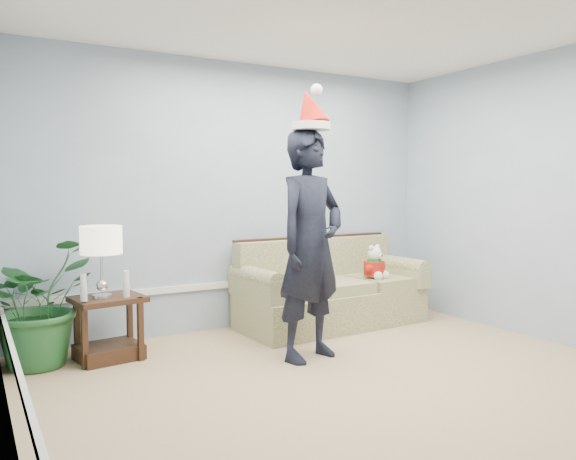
# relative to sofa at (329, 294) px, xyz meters

# --- Properties ---
(room_shell) EXTENTS (4.54, 5.04, 2.74)m
(room_shell) POSITION_rel_sofa_xyz_m (-0.83, -2.09, 1.03)
(room_shell) COLOR tan
(room_shell) RESTS_ON ground
(wainscot_trim) EXTENTS (4.49, 4.99, 0.06)m
(wainscot_trim) POSITION_rel_sofa_xyz_m (-2.01, -0.91, 0.13)
(wainscot_trim) COLOR white
(wainscot_trim) RESTS_ON room_shell
(sofa) EXTENTS (1.99, 0.93, 0.91)m
(sofa) POSITION_rel_sofa_xyz_m (0.00, 0.00, 0.00)
(sofa) COLOR #505829
(sofa) RESTS_ON room_shell
(side_table) EXTENTS (0.61, 0.54, 0.53)m
(side_table) POSITION_rel_sofa_xyz_m (-2.28, -0.08, -0.12)
(side_table) COLOR #3D2316
(side_table) RESTS_ON room_shell
(table_lamp) EXTENTS (0.33, 0.33, 0.59)m
(table_lamp) POSITION_rel_sofa_xyz_m (-2.33, -0.14, 0.66)
(table_lamp) COLOR silver
(table_lamp) RESTS_ON side_table
(candle_pair) EXTENTS (0.39, 0.06, 0.22)m
(candle_pair) POSITION_rel_sofa_xyz_m (-2.32, -0.19, 0.31)
(candle_pair) COLOR silver
(candle_pair) RESTS_ON side_table
(houseplant) EXTENTS (1.23, 1.21, 1.03)m
(houseplant) POSITION_rel_sofa_xyz_m (-2.80, 0.03, 0.19)
(houseplant) COLOR #215A2A
(houseplant) RESTS_ON room_shell
(man) EXTENTS (0.80, 0.63, 1.92)m
(man) POSITION_rel_sofa_xyz_m (-0.80, -0.90, 0.64)
(man) COLOR black
(man) RESTS_ON room_shell
(santa_hat) EXTENTS (0.40, 0.43, 0.37)m
(santa_hat) POSITION_rel_sofa_xyz_m (-0.80, -0.88, 1.74)
(santa_hat) COLOR white
(santa_hat) RESTS_ON man
(teddy_bear) EXTENTS (0.27, 0.28, 0.36)m
(teddy_bear) POSITION_rel_sofa_xyz_m (0.45, -0.19, 0.29)
(teddy_bear) COLOR white
(teddy_bear) RESTS_ON sofa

